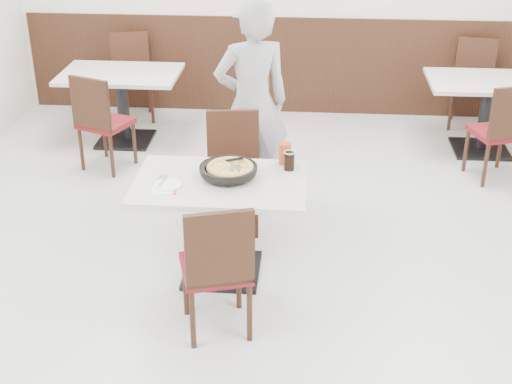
# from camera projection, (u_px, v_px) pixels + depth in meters

# --- Properties ---
(floor) EXTENTS (7.00, 7.00, 0.00)m
(floor) POSITION_uv_depth(u_px,v_px,m) (262.00, 272.00, 5.28)
(floor) COLOR #B4B4AF
(floor) RESTS_ON ground
(wainscot_back) EXTENTS (5.90, 0.03, 1.10)m
(wainscot_back) POSITION_uv_depth(u_px,v_px,m) (284.00, 66.00, 8.14)
(wainscot_back) COLOR black
(wainscot_back) RESTS_ON floor
(main_table) EXTENTS (1.20, 0.80, 0.75)m
(main_table) POSITION_uv_depth(u_px,v_px,m) (221.00, 228.00, 5.11)
(main_table) COLOR beige
(main_table) RESTS_ON floor
(chair_near) EXTENTS (0.52, 0.52, 0.95)m
(chair_near) POSITION_uv_depth(u_px,v_px,m) (216.00, 265.00, 4.48)
(chair_near) COLOR black
(chair_near) RESTS_ON floor
(chair_far) EXTENTS (0.46, 0.46, 0.95)m
(chair_far) POSITION_uv_depth(u_px,v_px,m) (233.00, 175.00, 5.68)
(chair_far) COLOR black
(chair_far) RESTS_ON floor
(trivet) EXTENTS (0.11, 0.11, 0.04)m
(trivet) POSITION_uv_depth(u_px,v_px,m) (231.00, 179.00, 4.93)
(trivet) COLOR black
(trivet) RESTS_ON main_table
(pizza_pan) EXTENTS (0.39, 0.39, 0.01)m
(pizza_pan) POSITION_uv_depth(u_px,v_px,m) (228.00, 172.00, 4.97)
(pizza_pan) COLOR black
(pizza_pan) RESTS_ON trivet
(pizza) EXTENTS (0.29, 0.29, 0.02)m
(pizza) POSITION_uv_depth(u_px,v_px,m) (230.00, 170.00, 4.97)
(pizza) COLOR #DEAD5A
(pizza) RESTS_ON pizza_pan
(pizza_server) EXTENTS (0.09, 0.10, 0.00)m
(pizza_server) POSITION_uv_depth(u_px,v_px,m) (235.00, 167.00, 4.93)
(pizza_server) COLOR silver
(pizza_server) RESTS_ON pizza
(napkin) EXTENTS (0.17, 0.17, 0.00)m
(napkin) POSITION_uv_depth(u_px,v_px,m) (164.00, 189.00, 4.82)
(napkin) COLOR white
(napkin) RESTS_ON main_table
(side_plate) EXTENTS (0.19, 0.19, 0.01)m
(side_plate) POSITION_uv_depth(u_px,v_px,m) (168.00, 185.00, 4.87)
(side_plate) COLOR white
(side_plate) RESTS_ON napkin
(fork) EXTENTS (0.05, 0.15, 0.00)m
(fork) POSITION_uv_depth(u_px,v_px,m) (163.00, 182.00, 4.89)
(fork) COLOR silver
(fork) RESTS_ON side_plate
(cola_glass) EXTENTS (0.08, 0.08, 0.13)m
(cola_glass) POSITION_uv_depth(u_px,v_px,m) (289.00, 161.00, 5.08)
(cola_glass) COLOR black
(cola_glass) RESTS_ON main_table
(red_cup) EXTENTS (0.09, 0.09, 0.16)m
(red_cup) POSITION_uv_depth(u_px,v_px,m) (285.00, 153.00, 5.18)
(red_cup) COLOR #AC3818
(red_cup) RESTS_ON main_table
(diner_person) EXTENTS (0.75, 0.62, 1.77)m
(diner_person) POSITION_uv_depth(u_px,v_px,m) (252.00, 104.00, 5.97)
(diner_person) COLOR #A1A0A5
(diner_person) RESTS_ON floor
(bg_table_left) EXTENTS (1.20, 0.81, 0.75)m
(bg_table_left) POSITION_uv_depth(u_px,v_px,m) (123.00, 107.00, 7.40)
(bg_table_left) COLOR beige
(bg_table_left) RESTS_ON floor
(bg_chair_left_near) EXTENTS (0.55, 0.55, 0.95)m
(bg_chair_left_near) POSITION_uv_depth(u_px,v_px,m) (106.00, 121.00, 6.76)
(bg_chair_left_near) COLOR black
(bg_chair_left_near) RESTS_ON floor
(bg_chair_left_far) EXTENTS (0.53, 0.53, 0.95)m
(bg_chair_left_far) POSITION_uv_depth(u_px,v_px,m) (133.00, 79.00, 7.94)
(bg_chair_left_far) COLOR black
(bg_chair_left_far) RESTS_ON floor
(bg_table_right) EXTENTS (1.30, 0.95, 0.75)m
(bg_table_right) POSITION_uv_depth(u_px,v_px,m) (485.00, 116.00, 7.17)
(bg_table_right) COLOR beige
(bg_table_right) RESTS_ON floor
(bg_chair_right_near) EXTENTS (0.53, 0.53, 0.95)m
(bg_chair_right_near) POSITION_uv_depth(u_px,v_px,m) (497.00, 130.00, 6.55)
(bg_chair_right_near) COLOR black
(bg_chair_right_near) RESTS_ON floor
(bg_chair_right_far) EXTENTS (0.51, 0.51, 0.95)m
(bg_chair_right_far) POSITION_uv_depth(u_px,v_px,m) (472.00, 85.00, 7.73)
(bg_chair_right_far) COLOR black
(bg_chair_right_far) RESTS_ON floor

